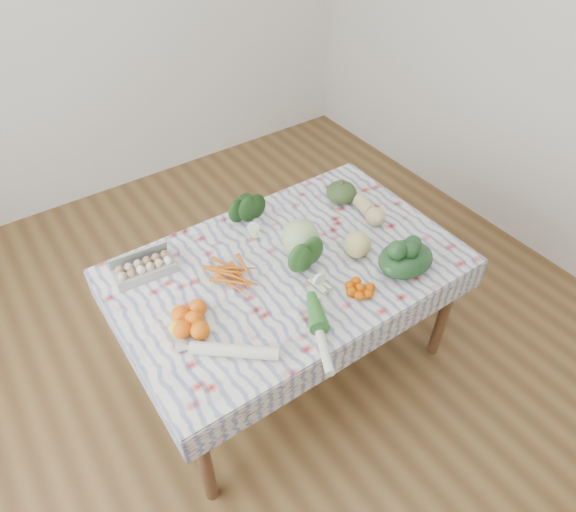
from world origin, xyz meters
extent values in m
plane|color=brown|center=(0.00, 0.00, 0.00)|extent=(4.50, 4.50, 0.00)
cube|color=silver|center=(0.00, 2.25, 1.40)|extent=(4.00, 0.04, 2.80)
cube|color=brown|center=(0.00, 0.00, 0.73)|extent=(1.60, 1.00, 0.04)
cylinder|color=brown|center=(-0.74, -0.44, 0.35)|extent=(0.06, 0.06, 0.71)
cylinder|color=brown|center=(0.74, -0.44, 0.35)|extent=(0.06, 0.06, 0.71)
cylinder|color=brown|center=(-0.74, 0.44, 0.35)|extent=(0.06, 0.06, 0.71)
cylinder|color=brown|center=(0.74, 0.44, 0.35)|extent=(0.06, 0.06, 0.71)
cube|color=silver|center=(0.00, 0.00, 0.76)|extent=(1.66, 1.06, 0.01)
cube|color=#9B9B97|center=(-0.60, 0.32, 0.80)|extent=(0.29, 0.14, 0.08)
cube|color=#CE5D11|center=(-0.25, 0.09, 0.78)|extent=(0.28, 0.27, 0.04)
ellipsoid|color=black|center=(0.01, 0.34, 0.83)|extent=(0.21, 0.19, 0.15)
ellipsoid|color=#354F25|center=(0.54, 0.26, 0.82)|extent=(0.21, 0.21, 0.11)
sphere|color=#A6BE78|center=(0.10, 0.05, 0.85)|extent=(0.22, 0.22, 0.18)
ellipsoid|color=#DEB97B|center=(0.57, 0.06, 0.81)|extent=(0.14, 0.24, 0.10)
cube|color=#F8630A|center=(-0.55, -0.09, 0.81)|extent=(0.34, 0.34, 0.09)
ellipsoid|color=#22501C|center=(0.03, -0.14, 0.82)|extent=(0.17, 0.17, 0.12)
cube|color=#D34F00|center=(0.17, -0.33, 0.79)|extent=(0.21, 0.21, 0.05)
sphere|color=#CAC16A|center=(0.32, -0.13, 0.83)|extent=(0.16, 0.16, 0.13)
ellipsoid|color=#163418|center=(0.44, -0.34, 0.82)|extent=(0.30, 0.25, 0.12)
cylinder|color=silver|center=(-0.48, -0.31, 0.79)|extent=(0.33, 0.29, 0.05)
cylinder|color=silver|center=(-0.14, -0.44, 0.78)|extent=(0.21, 0.38, 0.04)
camera|label=1|loc=(-1.02, -1.48, 2.49)|focal=32.00mm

